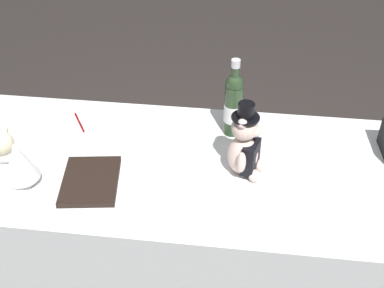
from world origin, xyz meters
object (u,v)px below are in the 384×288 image
Objects in this scene: signing_pen at (79,122)px; guestbook at (90,181)px; teddy_bear_groom at (246,147)px; champagne_bottle at (233,104)px; teddy_bear_bride at (10,162)px.

guestbook is at bearing -66.71° from signing_pen.
teddy_bear_groom is 0.26m from champagne_bottle.
champagne_bottle is at bearing 0.97° from signing_pen.
signing_pen is at bearing 161.31° from teddy_bear_groom.
teddy_bear_bride is at bearing -151.67° from champagne_bottle.
teddy_bear_groom reaches higher than signing_pen.
signing_pen is 0.40m from guestbook.
champagne_bottle is at bearing 103.20° from teddy_bear_groom.
teddy_bear_bride is at bearing -105.77° from signing_pen.
champagne_bottle is 0.64m from guestbook.
teddy_bear_groom reaches higher than teddy_bear_bride.
teddy_bear_groom is 0.58m from guestbook.
champagne_bottle is at bearing 28.33° from teddy_bear_bride.
champagne_bottle reaches higher than guestbook.
signing_pen is (-0.65, -0.01, -0.14)m from champagne_bottle.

